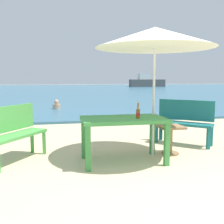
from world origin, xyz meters
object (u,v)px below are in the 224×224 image
at_px(patio_umbrella, 155,38).
at_px(boat_fishing_trawler, 147,82).
at_px(beer_bottle_amber, 138,113).
at_px(bench_green_left, 13,130).
at_px(swimmer_person, 57,105).
at_px(side_table_wood, 171,136).
at_px(bench_teal_center, 184,119).
at_px(picnic_table_green, 124,124).

distance_m(patio_umbrella, boat_fishing_trawler, 38.66).
relative_size(beer_bottle_amber, bench_green_left, 0.22).
bearing_deg(patio_umbrella, swimmer_person, 103.71).
bearing_deg(bench_green_left, patio_umbrella, -3.83).
bearing_deg(bench_green_left, side_table_wood, -2.89).
bearing_deg(boat_fishing_trawler, swimmer_person, -115.92).
height_order(beer_bottle_amber, bench_teal_center, beer_bottle_amber).
distance_m(picnic_table_green, patio_umbrella, 1.61).
relative_size(picnic_table_green, patio_umbrella, 0.61).
height_order(patio_umbrella, swimmer_person, patio_umbrella).
bearing_deg(swimmer_person, boat_fishing_trawler, 64.08).
relative_size(patio_umbrella, boat_fishing_trawler, 0.40).
xyz_separation_m(bench_green_left, boat_fishing_trawler, (14.87, 36.42, 0.29)).
relative_size(side_table_wood, boat_fishing_trawler, 0.09).
distance_m(picnic_table_green, swimmer_person, 7.69).
bearing_deg(bench_teal_center, patio_umbrella, -143.92).
distance_m(picnic_table_green, bench_teal_center, 1.86).
bearing_deg(patio_umbrella, side_table_wood, 3.52).
bearing_deg(bench_teal_center, side_table_wood, -131.82).
relative_size(side_table_wood, bench_teal_center, 0.48).
bearing_deg(swimmer_person, patio_umbrella, -76.29).
xyz_separation_m(picnic_table_green, side_table_wood, (0.98, 0.27, -0.30)).
xyz_separation_m(bench_teal_center, swimmer_person, (-2.76, 6.63, -0.30)).
xyz_separation_m(side_table_wood, boat_fishing_trawler, (12.06, 36.56, 0.48)).
bearing_deg(patio_umbrella, picnic_table_green, -158.48).
height_order(beer_bottle_amber, bench_green_left, beer_bottle_amber).
height_order(side_table_wood, boat_fishing_trawler, boat_fishing_trawler).
distance_m(patio_umbrella, bench_green_left, 2.92).
distance_m(patio_umbrella, bench_teal_center, 1.98).
height_order(bench_teal_center, boat_fishing_trawler, boat_fishing_trawler).
xyz_separation_m(beer_bottle_amber, swimmer_person, (-1.39, 7.71, -0.61)).
bearing_deg(beer_bottle_amber, picnic_table_green, 149.83).
xyz_separation_m(patio_umbrella, swimmer_person, (-1.79, 7.34, -1.88)).
relative_size(patio_umbrella, bench_green_left, 1.93).
distance_m(swimmer_person, boat_fishing_trawler, 32.52).
bearing_deg(boat_fishing_trawler, bench_green_left, -112.21).
xyz_separation_m(picnic_table_green, boat_fishing_trawler, (13.04, 36.83, 0.18)).
height_order(patio_umbrella, side_table_wood, patio_umbrella).
distance_m(beer_bottle_amber, patio_umbrella, 1.38).
xyz_separation_m(side_table_wood, bench_teal_center, (0.61, 0.69, 0.19)).
relative_size(picnic_table_green, swimmer_person, 3.41).
bearing_deg(boat_fishing_trawler, bench_teal_center, -107.70).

